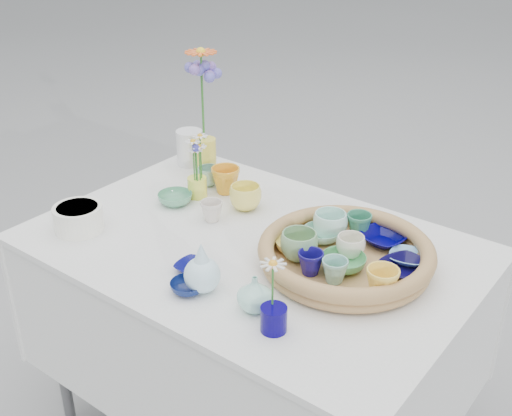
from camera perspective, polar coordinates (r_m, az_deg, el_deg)
The scene contains 32 objects.
wicker_tray at distance 1.74m, azimuth 7.99°, elevation -4.17°, with size 0.47×0.47×0.08m, color #9C6C3C, non-canonical shape.
tray_ceramic_0 at distance 1.84m, azimuth 11.25°, elevation -2.65°, with size 0.13×0.13×0.03m, color #040157.
tray_ceramic_1 at distance 1.72m, azimuth 13.14°, elevation -5.29°, with size 0.13×0.13×0.03m, color black.
tray_ceramic_2 at distance 1.61m, azimuth 11.14°, elevation -6.52°, with size 0.08×0.08×0.08m, color #FDD04E.
tray_ceramic_3 at distance 1.71m, azimuth 7.78°, elevation -4.83°, with size 0.12×0.12×0.04m, color #4B9C5B.
tray_ceramic_4 at distance 1.73m, azimuth 3.85°, elevation -3.37°, with size 0.10×0.10×0.08m, color #76A777.
tray_ceramic_5 at distance 1.83m, azimuth 5.89°, elevation -2.36°, with size 0.11×0.11×0.03m, color #94CFB5.
tray_ceramic_6 at distance 1.84m, azimuth 6.60°, elevation -1.53°, with size 0.10×0.10×0.08m, color #BFF3E4.
tray_ceramic_7 at distance 1.76m, azimuth 8.40°, elevation -3.40°, with size 0.08×0.08×0.06m, color white.
tray_ceramic_8 at distance 1.77m, azimuth 13.31°, elevation -4.33°, with size 0.10×0.10×0.02m, color #7BBEF9.
tray_ceramic_9 at distance 1.67m, azimuth 4.87°, elevation -4.89°, with size 0.07×0.07×0.06m, color navy.
tray_ceramic_10 at distance 1.77m, azimuth 3.35°, elevation -3.38°, with size 0.10×0.10×0.03m, color #FFE06E.
tray_ceramic_11 at distance 1.65m, azimuth 7.01°, elevation -5.57°, with size 0.07×0.07×0.06m, color #7BB7A9.
tray_ceramic_12 at distance 1.86m, azimuth 9.13°, elevation -1.49°, with size 0.07×0.07×0.07m, color #327D5D.
loose_ceramic_0 at distance 2.13m, azimuth -2.72°, elevation 2.49°, with size 0.10×0.10×0.09m, color orange.
loose_ceramic_1 at distance 2.02m, azimuth -0.95°, elevation 0.96°, with size 0.10×0.10×0.08m, color #FBE962.
loose_ceramic_2 at distance 2.08m, azimuth -7.19°, elevation 0.84°, with size 0.11×0.11×0.03m, color #559C74.
loose_ceramic_3 at distance 1.96m, azimuth -3.96°, elevation -0.27°, with size 0.07×0.07×0.06m, color beige.
loose_ceramic_4 at distance 1.73m, azimuth -5.64°, elevation -5.27°, with size 0.09×0.09×0.02m, color #0B0C67.
loose_ceramic_5 at distance 2.19m, azimuth -4.22°, elevation 2.85°, with size 0.08×0.08×0.06m, color #8FBEA7.
loose_ceramic_6 at distance 1.65m, azimuth -6.08°, elevation -6.98°, with size 0.09×0.09×0.03m, color #0E1C54.
fluted_bowl at distance 1.97m, azimuth -15.50°, elevation -0.88°, with size 0.15×0.15×0.08m, color white, non-canonical shape.
bud_vase_paleblue at distance 1.62m, azimuth -4.84°, elevation -5.21°, with size 0.09×0.09×0.14m, color #C5EDFB, non-canonical shape.
bud_vase_seafoam at distance 1.56m, azimuth -0.11°, elevation -7.59°, with size 0.09×0.09×0.09m, color #A4E3D0.
bud_vase_cobalt at distance 1.50m, azimuth 1.59°, elevation -9.83°, with size 0.06×0.06×0.06m, color #070057.
single_daisy at distance 1.46m, azimuth 1.49°, elevation -6.81°, with size 0.07×0.07×0.13m, color silver, non-canonical shape.
tall_vase_yellow at distance 2.26m, azimuth -4.46°, elevation 4.56°, with size 0.07×0.07×0.13m, color yellow.
gerbera at distance 2.19m, azimuth -4.77°, elevation 9.85°, with size 0.12×0.12×0.32m, color orange, non-canonical shape.
hydrangea at distance 2.21m, azimuth -4.77°, elevation 9.06°, with size 0.09×0.09×0.32m, color #7D5EBF, non-canonical shape.
white_pitcher at distance 2.35m, azimuth -5.92°, elevation 5.37°, with size 0.13×0.10×0.13m, color white, non-canonical shape.
daisy_cup at distance 2.11m, azimuth -5.24°, elevation 1.85°, with size 0.06×0.06×0.07m, color #EEF54E.
daisy_posy at distance 2.06m, azimuth -5.34°, elevation 4.53°, with size 0.08×0.08×0.15m, color white, non-canonical shape.
Camera 1 is at (0.98, -1.26, 1.70)m, focal length 45.00 mm.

